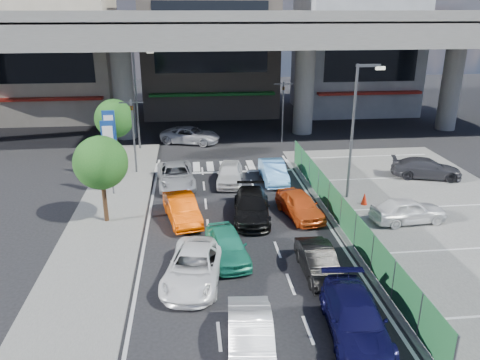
{
  "coord_description": "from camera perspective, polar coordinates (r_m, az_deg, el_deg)",
  "views": [
    {
      "loc": [
        -2.33,
        -19.56,
        10.83
      ],
      "look_at": [
        0.3,
        4.69,
        1.91
      ],
      "focal_mm": 35.0,
      "sensor_mm": 36.0,
      "label": 1
    }
  ],
  "objects": [
    {
      "name": "hatch_black_mid_right",
      "position": [
        20.65,
        9.56,
        -9.82
      ],
      "size": [
        1.34,
        3.81,
        1.25
      ],
      "primitive_type": "imported",
      "rotation": [
        0.0,
        0.0,
        0.0
      ],
      "color": "black",
      "rests_on": "ground"
    },
    {
      "name": "traffic_light_left",
      "position": [
        32.53,
        -12.99,
        7.35
      ],
      "size": [
        1.6,
        1.24,
        5.2
      ],
      "color": "#595B60",
      "rests_on": "ground"
    },
    {
      "name": "sedan_white_mid_left",
      "position": [
        20.02,
        -5.59,
        -10.5
      ],
      "size": [
        3.12,
        5.18,
        1.35
      ],
      "primitive_type": "imported",
      "rotation": [
        0.0,
        0.0,
        -0.19
      ],
      "color": "white",
      "rests_on": "ground"
    },
    {
      "name": "parking_lot",
      "position": [
        27.55,
        23.45,
        -4.76
      ],
      "size": [
        12.0,
        28.0,
        0.06
      ],
      "primitive_type": "cube",
      "color": "#595956",
      "rests_on": "ground"
    },
    {
      "name": "street_lamp_left",
      "position": [
        38.25,
        -12.32,
        10.52
      ],
      "size": [
        1.65,
        0.22,
        8.0
      ],
      "color": "#595B60",
      "rests_on": "ground"
    },
    {
      "name": "taxi_orange_right",
      "position": [
        26.01,
        7.3,
        -3.03
      ],
      "size": [
        2.4,
        4.27,
        1.37
      ],
      "primitive_type": "imported",
      "rotation": [
        0.0,
        0.0,
        0.2
      ],
      "color": "#CB4814",
      "rests_on": "ground"
    },
    {
      "name": "taxi_orange_left",
      "position": [
        25.47,
        -7.08,
        -3.53
      ],
      "size": [
        2.29,
        4.4,
        1.38
      ],
      "primitive_type": "imported",
      "rotation": [
        0.0,
        0.0,
        0.21
      ],
      "color": "#F04900",
      "rests_on": "ground"
    },
    {
      "name": "taxi_teal_mid",
      "position": [
        21.6,
        -1.56,
        -7.95
      ],
      "size": [
        2.14,
        4.14,
        1.35
      ],
      "primitive_type": "imported",
      "rotation": [
        0.0,
        0.0,
        0.14
      ],
      "color": "#239673",
      "rests_on": "ground"
    },
    {
      "name": "traffic_light_right",
      "position": [
        39.94,
        5.29,
        10.07
      ],
      "size": [
        1.6,
        1.24,
        5.2
      ],
      "color": "#595B60",
      "rests_on": "ground"
    },
    {
      "name": "kei_truck_front_right",
      "position": [
        31.16,
        4.09,
        1.05
      ],
      "size": [
        1.5,
        4.2,
        1.38
      ],
      "primitive_type": "imported",
      "rotation": [
        0.0,
        0.0,
        0.01
      ],
      "color": "#5FA7EB",
      "rests_on": "ground"
    },
    {
      "name": "traffic_cone",
      "position": [
        28.29,
        14.93,
        -2.2
      ],
      "size": [
        0.41,
        0.41,
        0.73
      ],
      "primitive_type": "cone",
      "rotation": [
        0.0,
        0.0,
        -0.09
      ],
      "color": "red",
      "rests_on": "parking_lot"
    },
    {
      "name": "tree_far",
      "position": [
        35.28,
        -15.09,
        7.23
      ],
      "size": [
        2.8,
        2.8,
        4.8
      ],
      "color": "#382314",
      "rests_on": "ground"
    },
    {
      "name": "building_west",
      "position": [
        53.48,
        -21.67,
        14.08
      ],
      "size": [
        12.0,
        10.9,
        13.0
      ],
      "color": "gray",
      "rests_on": "ground"
    },
    {
      "name": "sedan_white_front_mid",
      "position": [
        30.73,
        -1.25,
        0.82
      ],
      "size": [
        2.16,
        4.23,
        1.38
      ],
      "primitive_type": "imported",
      "rotation": [
        0.0,
        0.0,
        -0.13
      ],
      "color": "silver",
      "rests_on": "ground"
    },
    {
      "name": "building_east",
      "position": [
        54.9,
        13.78,
        14.49
      ],
      "size": [
        12.0,
        10.9,
        12.0
      ],
      "color": "gray",
      "rests_on": "ground"
    },
    {
      "name": "parked_sedan_dgrey",
      "position": [
        34.06,
        21.76,
        1.35
      ],
      "size": [
        4.9,
        3.09,
        1.32
      ],
      "primitive_type": "imported",
      "rotation": [
        0.0,
        0.0,
        1.28
      ],
      "color": "#323237",
      "rests_on": "parking_lot"
    },
    {
      "name": "signboard_near",
      "position": [
        29.03,
        -15.65,
        3.82
      ],
      "size": [
        0.8,
        0.14,
        4.7
      ],
      "color": "#595B60",
      "rests_on": "ground"
    },
    {
      "name": "crossing_wagon_silver",
      "position": [
        40.41,
        -6.07,
        5.45
      ],
      "size": [
        5.48,
        3.77,
        1.39
      ],
      "primitive_type": "imported",
      "rotation": [
        0.0,
        0.0,
        1.25
      ],
      "color": "#B3B5BC",
      "rests_on": "ground"
    },
    {
      "name": "wagon_silver_front_left",
      "position": [
        30.6,
        -7.81,
        0.55
      ],
      "size": [
        2.7,
        5.14,
        1.38
      ],
      "primitive_type": "imported",
      "rotation": [
        0.0,
        0.0,
        0.09
      ],
      "color": "#999B9F",
      "rests_on": "ground"
    },
    {
      "name": "building_center",
      "position": [
        52.68,
        -3.81,
        16.42
      ],
      "size": [
        14.0,
        10.9,
        15.0
      ],
      "color": "gray",
      "rests_on": "ground"
    },
    {
      "name": "street_lamp_right",
      "position": [
        27.93,
        13.97,
        6.97
      ],
      "size": [
        1.65,
        0.22,
        8.0
      ],
      "color": "#595B60",
      "rests_on": "ground"
    },
    {
      "name": "sedan_black_mid",
      "position": [
        25.6,
        1.44,
        -3.25
      ],
      "size": [
        2.41,
        4.93,
        1.38
      ],
      "primitive_type": "imported",
      "rotation": [
        0.0,
        0.0,
        -0.1
      ],
      "color": "black",
      "rests_on": "ground"
    },
    {
      "name": "fence_run",
      "position": [
        24.07,
        12.94,
        -4.82
      ],
      "size": [
        0.16,
        22.0,
        1.8
      ],
      "primitive_type": null,
      "color": "#1E592F",
      "rests_on": "ground"
    },
    {
      "name": "hatch_white_back_mid",
      "position": [
        16.1,
        1.31,
        -18.93
      ],
      "size": [
        1.76,
        4.28,
        1.38
      ],
      "primitive_type": "imported",
      "rotation": [
        0.0,
        0.0,
        -0.07
      ],
      "color": "white",
      "rests_on": "ground"
    },
    {
      "name": "expressway",
      "position": [
        41.67,
        -3.12,
        17.22
      ],
      "size": [
        64.0,
        14.0,
        10.75
      ],
      "color": "#62625D",
      "rests_on": "ground"
    },
    {
      "name": "ground",
      "position": [
        22.47,
        0.54,
        -8.71
      ],
      "size": [
        120.0,
        120.0,
        0.0
      ],
      "primitive_type": "plane",
      "color": "black",
      "rests_on": "ground"
    },
    {
      "name": "parked_sedan_white",
      "position": [
        26.57,
        19.81,
        -3.48
      ],
      "size": [
        4.14,
        1.97,
        1.37
      ],
      "primitive_type": "imported",
      "rotation": [
        0.0,
        0.0,
        1.66
      ],
      "color": "white",
      "rests_on": "parking_lot"
    },
    {
      "name": "signboard_far",
      "position": [
        31.96,
        -15.56,
        5.29
      ],
      "size": [
        0.8,
        0.14,
        4.7
      ],
      "color": "#595B60",
      "rests_on": "ground"
    },
    {
      "name": "minivan_navy_back",
      "position": [
        17.49,
        13.89,
        -16.02
      ],
      "size": [
        2.37,
        4.91,
        1.38
      ],
      "primitive_type": "imported",
      "rotation": [
        0.0,
        0.0,
        -0.09
      ],
      "color": "black",
      "rests_on": "ground"
    },
    {
      "name": "sidewalk_left",
      "position": [
        26.32,
        -15.9,
        -4.89
      ],
      "size": [
        4.0,
        30.0,
        0.12
      ],
      "primitive_type": "cube",
      "color": "#595956",
      "rests_on": "ground"
    },
    {
      "name": "tree_near",
      "position": [
        25.14,
        -16.61,
        2.01
      ],
      "size": [
        2.8,
        2.8,
        4.8
      ],
      "color": "#382314",
      "rests_on": "ground"
    }
  ]
}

